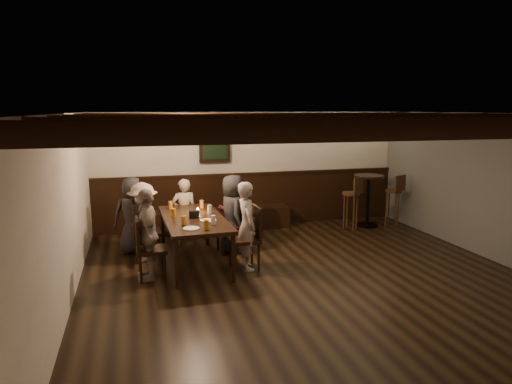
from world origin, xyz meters
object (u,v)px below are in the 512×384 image
object	(u,v)px
chair_left_far	(151,260)
person_bench_right	(235,210)
chair_right_near	(231,236)
bar_stool_right	(393,207)
person_left_near	(144,222)
high_top_table	(368,193)
dining_table	(194,221)
person_bench_centre	(184,213)
person_bench_left	(133,215)
person_right_near	(233,214)
bar_stool_left	(351,210)
chair_left_near	(146,242)
chair_right_far	(245,250)
person_left_far	(147,234)
person_right_far	(247,226)

from	to	relation	value
chair_left_far	person_bench_right	world-z (taller)	person_bench_right
chair_right_near	bar_stool_right	bearing A→B (deg)	-78.97
chair_left_far	person_left_near	size ratio (longest dim) A/B	0.71
chair_right_near	high_top_table	bearing A→B (deg)	-74.42
dining_table	chair_left_far	bearing A→B (deg)	-147.97
chair_left_far	person_bench_centre	bearing A→B (deg)	154.38
person_bench_left	high_top_table	bearing A→B (deg)	-174.75
dining_table	person_bench_right	bearing A→B (deg)	45.00
person_right_near	bar_stool_left	bearing A→B (deg)	-75.24
person_bench_right	bar_stool_left	world-z (taller)	person_bench_right
chair_left_near	person_left_near	xyz separation A→B (m)	(-0.03, -0.00, 0.35)
person_bench_left	bar_stool_right	world-z (taller)	person_bench_left
chair_right_near	chair_right_far	distance (m)	0.90
person_bench_centre	person_bench_right	world-z (taller)	person_bench_right
chair_right_far	dining_table	bearing A→B (deg)	58.02
chair_right_far	person_bench_centre	bearing A→B (deg)	25.67
person_bench_left	bar_stool_right	bearing A→B (deg)	-177.08
chair_right_near	person_left_far	distance (m)	1.77
chair_left_far	chair_right_far	world-z (taller)	chair_right_far
person_right_near	person_bench_left	bearing A→B (deg)	74.74
chair_right_far	high_top_table	distance (m)	3.70
person_right_near	chair_left_near	bearing A→B (deg)	90.00
person_bench_right	bar_stool_right	bearing A→B (deg)	-175.59
dining_table	person_right_near	world-z (taller)	person_right_near
dining_table	person_right_far	distance (m)	0.87
chair_left_far	person_bench_left	xyz separation A→B (m)	(-0.22, 1.34, 0.39)
person_bench_left	person_right_near	xyz separation A→B (m)	(1.66, -0.40, 0.01)
chair_right_near	person_bench_centre	xyz separation A→B (m)	(-0.74, 0.58, 0.33)
person_left_far	bar_stool_right	world-z (taller)	person_left_far
person_bench_centre	person_left_near	distance (m)	0.96
chair_right_near	person_bench_centre	size ratio (longest dim) A/B	0.77
chair_right_far	bar_stool_right	bearing A→B (deg)	-66.34
person_bench_left	person_bench_right	xyz separation A→B (m)	(1.80, 0.06, -0.02)
chair_left_near	bar_stool_left	bearing A→B (deg)	99.65
bar_stool_left	bar_stool_right	xyz separation A→B (m)	(1.00, 0.05, 0.00)
chair_left_far	person_right_far	bearing A→B (deg)	90.00
chair_left_near	chair_right_far	xyz separation A→B (m)	(1.47, -0.85, 0.00)
person_bench_left	person_bench_right	world-z (taller)	person_bench_left
chair_right_near	bar_stool_left	bearing A→B (deg)	-75.39
chair_right_near	person_right_near	size ratio (longest dim) A/B	0.70
chair_left_near	bar_stool_left	distance (m)	4.20
chair_right_near	chair_right_far	xyz separation A→B (m)	(0.03, -0.90, 0.01)
high_top_table	bar_stool_right	world-z (taller)	bar_stool_right
person_right_far	chair_right_far	bearing A→B (deg)	90.00
chair_right_far	person_bench_right	xyz separation A→B (m)	(0.14, 1.36, 0.34)
chair_right_far	chair_left_near	bearing A→B (deg)	58.02
person_right_far	person_right_near	bearing A→B (deg)	0.00
person_bench_left	person_left_far	bearing A→B (deg)	96.34
person_right_near	chair_right_far	bearing A→B (deg)	178.14
chair_right_near	chair_left_far	bearing A→B (deg)	122.02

